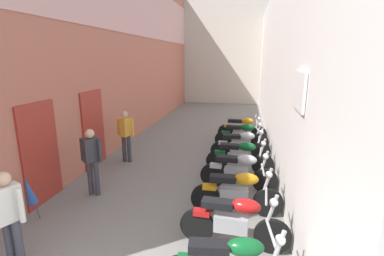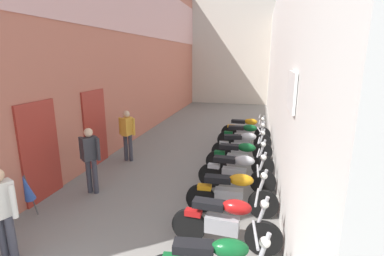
% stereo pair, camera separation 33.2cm
% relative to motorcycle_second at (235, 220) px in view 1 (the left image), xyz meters
% --- Properties ---
extents(ground_plane, '(34.08, 34.08, 0.00)m').
position_rel_motorcycle_second_xyz_m(ground_plane, '(-1.64, 4.49, -0.50)').
color(ground_plane, slate).
extents(building_left, '(0.45, 18.08, 7.04)m').
position_rel_motorcycle_second_xyz_m(building_left, '(-4.41, 6.44, 3.05)').
color(building_left, '#B76651').
rests_on(building_left, ground).
extents(building_right, '(0.45, 18.08, 5.70)m').
position_rel_motorcycle_second_xyz_m(building_right, '(1.14, 6.48, 2.35)').
color(building_right, silver).
rests_on(building_right, ground).
extents(building_far_end, '(8.16, 2.00, 6.93)m').
position_rel_motorcycle_second_xyz_m(building_far_end, '(-1.64, 16.53, 2.97)').
color(building_far_end, beige).
rests_on(building_far_end, ground).
extents(motorcycle_second, '(1.85, 0.58, 1.04)m').
position_rel_motorcycle_second_xyz_m(motorcycle_second, '(0.00, 0.00, 0.00)').
color(motorcycle_second, black).
rests_on(motorcycle_second, ground).
extents(motorcycle_third, '(1.85, 0.58, 1.04)m').
position_rel_motorcycle_second_xyz_m(motorcycle_third, '(0.00, 1.06, 0.00)').
color(motorcycle_third, black).
rests_on(motorcycle_third, ground).
extents(motorcycle_fourth, '(1.85, 0.58, 1.04)m').
position_rel_motorcycle_second_xyz_m(motorcycle_fourth, '(-0.00, 2.19, 0.00)').
color(motorcycle_fourth, black).
rests_on(motorcycle_fourth, ground).
extents(motorcycle_fifth, '(1.85, 0.58, 1.04)m').
position_rel_motorcycle_second_xyz_m(motorcycle_fifth, '(0.00, 3.22, 0.00)').
color(motorcycle_fifth, black).
rests_on(motorcycle_fifth, ground).
extents(motorcycle_sixth, '(1.84, 0.58, 1.04)m').
position_rel_motorcycle_second_xyz_m(motorcycle_sixth, '(-0.00, 4.28, 0.00)').
color(motorcycle_sixth, black).
rests_on(motorcycle_sixth, ground).
extents(motorcycle_seventh, '(1.85, 0.58, 1.04)m').
position_rel_motorcycle_second_xyz_m(motorcycle_seventh, '(0.00, 5.43, 0.00)').
color(motorcycle_seventh, black).
rests_on(motorcycle_seventh, ground).
extents(motorcycle_eighth, '(1.85, 0.58, 1.04)m').
position_rel_motorcycle_second_xyz_m(motorcycle_eighth, '(0.00, 6.44, 0.00)').
color(motorcycle_eighth, black).
rests_on(motorcycle_eighth, ground).
extents(pedestrian_by_doorway, '(0.52, 0.39, 1.57)m').
position_rel_motorcycle_second_xyz_m(pedestrian_by_doorway, '(-3.17, -1.15, 0.42)').
color(pedestrian_by_doorway, '#383842').
rests_on(pedestrian_by_doorway, ground).
extents(pedestrian_mid_alley, '(0.52, 0.39, 1.57)m').
position_rel_motorcycle_second_xyz_m(pedestrian_mid_alley, '(-3.28, 1.31, 0.42)').
color(pedestrian_mid_alley, '#383842').
rests_on(pedestrian_mid_alley, ground).
extents(pedestrian_further_down, '(0.52, 0.37, 1.57)m').
position_rel_motorcycle_second_xyz_m(pedestrian_further_down, '(-3.41, 3.50, 0.42)').
color(pedestrian_further_down, '#383842').
rests_on(pedestrian_further_down, ground).
extents(umbrella_leaning, '(0.20, 0.35, 0.97)m').
position_rel_motorcycle_second_xyz_m(umbrella_leaning, '(-3.82, -0.02, 0.18)').
color(umbrella_leaning, '#4C4C4C').
rests_on(umbrella_leaning, ground).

